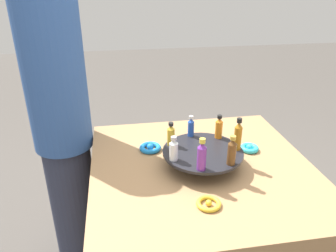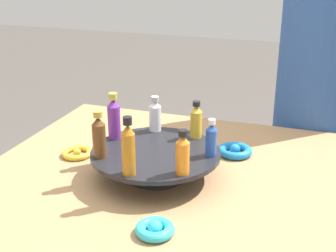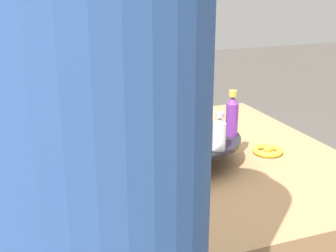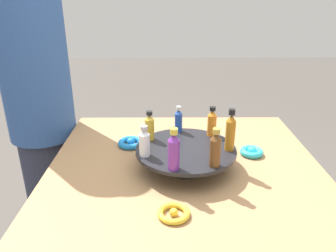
% 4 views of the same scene
% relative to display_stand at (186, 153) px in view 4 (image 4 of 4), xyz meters
% --- Properties ---
extents(party_table, '(0.96, 0.96, 0.77)m').
position_rel_display_stand_xyz_m(party_table, '(0.00, 0.00, -0.44)').
color(party_table, '#9E754C').
rests_on(party_table, ground_plane).
extents(display_stand, '(0.35, 0.35, 0.07)m').
position_rel_display_stand_xyz_m(display_stand, '(0.00, 0.00, 0.00)').
color(display_stand, black).
rests_on(display_stand, party_table).
extents(bottle_brown, '(0.03, 0.03, 0.13)m').
position_rel_display_stand_xyz_m(bottle_brown, '(0.12, 0.08, 0.08)').
color(bottle_brown, brown).
rests_on(bottle_brown, display_stand).
extents(bottle_amber, '(0.03, 0.03, 0.15)m').
position_rel_display_stand_xyz_m(bottle_amber, '(0.01, 0.15, 0.09)').
color(bottle_amber, '#AD6B19').
rests_on(bottle_amber, display_stand).
extents(bottle_orange, '(0.03, 0.03, 0.11)m').
position_rel_display_stand_xyz_m(bottle_orange, '(-0.11, 0.10, 0.07)').
color(bottle_orange, orange).
rests_on(bottle_orange, display_stand).
extents(bottle_blue, '(0.03, 0.03, 0.10)m').
position_rel_display_stand_xyz_m(bottle_blue, '(-0.15, -0.02, 0.07)').
color(bottle_blue, '#234CAD').
rests_on(bottle_blue, display_stand).
extents(bottle_gold, '(0.03, 0.03, 0.11)m').
position_rel_display_stand_xyz_m(bottle_gold, '(-0.07, -0.13, 0.07)').
color(bottle_gold, gold).
rests_on(bottle_gold, display_stand).
extents(bottle_clear, '(0.04, 0.04, 0.10)m').
position_rel_display_stand_xyz_m(bottle_clear, '(0.05, -0.14, 0.07)').
color(bottle_clear, silver).
rests_on(bottle_clear, display_stand).
extents(bottle_purple, '(0.04, 0.04, 0.13)m').
position_rel_display_stand_xyz_m(bottle_purple, '(0.14, -0.04, 0.08)').
color(bottle_purple, '#702D93').
rests_on(bottle_purple, display_stand).
extents(ribbon_bow_teal, '(0.09, 0.09, 0.03)m').
position_rel_display_stand_xyz_m(ribbon_bow_teal, '(-0.09, 0.26, -0.04)').
color(ribbon_bow_teal, '#2DB7CC').
rests_on(ribbon_bow_teal, party_table).
extents(ribbon_bow_blue, '(0.10, 0.10, 0.03)m').
position_rel_display_stand_xyz_m(ribbon_bow_blue, '(-0.17, -0.21, -0.04)').
color(ribbon_bow_blue, blue).
rests_on(ribbon_bow_blue, party_table).
extents(ribbon_bow_gold, '(0.09, 0.09, 0.02)m').
position_rel_display_stand_xyz_m(ribbon_bow_gold, '(0.27, -0.05, -0.05)').
color(ribbon_bow_gold, gold).
rests_on(ribbon_bow_gold, party_table).
extents(person_figure, '(0.29, 0.29, 1.73)m').
position_rel_display_stand_xyz_m(person_figure, '(-0.38, -0.63, 0.05)').
color(person_figure, '#282D42').
rests_on(person_figure, ground_plane).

